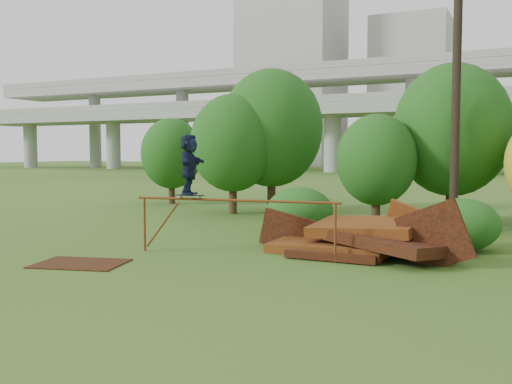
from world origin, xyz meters
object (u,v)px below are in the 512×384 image
at_px(skater, 189,164).
at_px(flat_plate, 80,264).
at_px(scrap_pile, 361,239).
at_px(utility_pole, 456,77).

xyz_separation_m(skater, flat_plate, (-1.55, -2.29, -2.28)).
relative_size(scrap_pile, flat_plate, 2.91).
distance_m(scrap_pile, utility_pole, 7.31).
bearing_deg(skater, utility_pole, -54.52).
xyz_separation_m(skater, utility_pole, (5.59, 7.17, 2.72)).
bearing_deg(scrap_pile, utility_pole, 73.91).
distance_m(scrap_pile, skater, 4.76).
xyz_separation_m(scrap_pile, skater, (-4.01, -1.72, 1.88)).
height_order(skater, flat_plate, skater).
bearing_deg(flat_plate, skater, 55.97).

